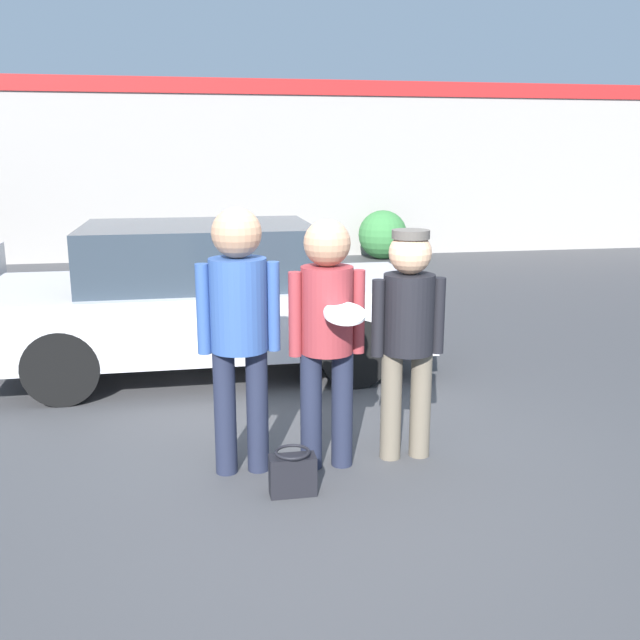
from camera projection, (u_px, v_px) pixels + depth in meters
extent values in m
plane|color=#3F3F42|center=(331.00, 471.00, 4.97)|extent=(56.00, 56.00, 0.00)
cube|color=gray|center=(230.00, 171.00, 14.49)|extent=(24.00, 0.18, 3.58)
cube|color=#B21E1E|center=(228.00, 86.00, 14.01)|extent=(24.00, 0.04, 0.30)
cylinder|color=#1E2338|center=(225.00, 412.00, 4.85)|extent=(0.15, 0.15, 0.87)
cylinder|color=#1E2338|center=(257.00, 410.00, 4.89)|extent=(0.15, 0.15, 0.87)
cylinder|color=#2D4C8C|center=(238.00, 305.00, 4.69)|extent=(0.38, 0.38, 0.62)
cylinder|color=#2D4C8C|center=(203.00, 309.00, 4.66)|extent=(0.09, 0.09, 0.60)
cylinder|color=#2D4C8C|center=(273.00, 306.00, 4.74)|extent=(0.09, 0.09, 0.60)
sphere|color=tan|center=(236.00, 233.00, 4.59)|extent=(0.33, 0.33, 0.33)
cylinder|color=#1E2338|center=(311.00, 411.00, 4.93)|extent=(0.15, 0.15, 0.83)
cylinder|color=#1E2338|center=(342.00, 409.00, 4.97)|extent=(0.15, 0.15, 0.83)
cylinder|color=maroon|center=(327.00, 310.00, 4.79)|extent=(0.35, 0.35, 0.59)
cylinder|color=maroon|center=(295.00, 314.00, 4.75)|extent=(0.09, 0.09, 0.57)
cylinder|color=maroon|center=(358.00, 312.00, 4.83)|extent=(0.09, 0.09, 0.57)
sphere|color=tan|center=(327.00, 243.00, 4.68)|extent=(0.31, 0.31, 0.31)
cylinder|color=white|center=(345.00, 314.00, 4.54)|extent=(0.27, 0.26, 0.10)
cylinder|color=#665B4C|center=(391.00, 406.00, 5.09)|extent=(0.15, 0.15, 0.79)
cylinder|color=#665B4C|center=(420.00, 404.00, 5.13)|extent=(0.15, 0.15, 0.79)
cylinder|color=black|center=(408.00, 314.00, 4.96)|extent=(0.36, 0.36, 0.56)
cylinder|color=black|center=(378.00, 318.00, 4.92)|extent=(0.09, 0.09, 0.54)
cylinder|color=black|center=(438.00, 316.00, 5.00)|extent=(0.09, 0.09, 0.54)
sphere|color=tan|center=(410.00, 253.00, 4.86)|extent=(0.30, 0.30, 0.30)
cylinder|color=#4C4742|center=(411.00, 234.00, 4.83)|extent=(0.26, 0.26, 0.06)
cube|color=silver|center=(209.00, 312.00, 7.17)|extent=(4.24, 1.84, 0.62)
cube|color=#28333D|center=(198.00, 253.00, 7.02)|extent=(2.20, 1.58, 0.57)
cylinder|color=black|center=(322.00, 314.00, 8.25)|extent=(0.67, 0.22, 0.67)
cylinder|color=black|center=(354.00, 352.00, 6.68)|extent=(0.67, 0.22, 0.67)
cylinder|color=black|center=(86.00, 324.00, 7.79)|extent=(0.67, 0.22, 0.67)
cylinder|color=black|center=(62.00, 367.00, 6.22)|extent=(0.67, 0.22, 0.67)
sphere|color=#387A3D|center=(383.00, 235.00, 14.67)|extent=(1.00, 1.00, 1.00)
cube|color=black|center=(293.00, 475.00, 4.60)|extent=(0.30, 0.14, 0.26)
torus|color=black|center=(292.00, 452.00, 4.56)|extent=(0.23, 0.23, 0.02)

